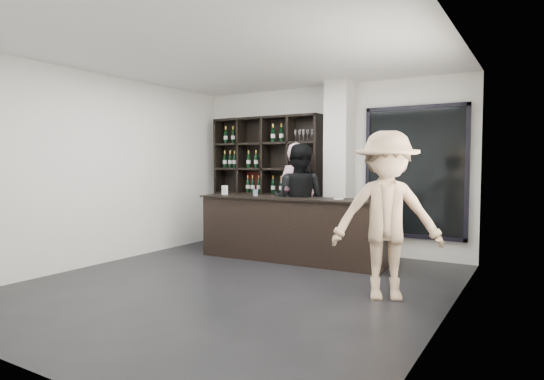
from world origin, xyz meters
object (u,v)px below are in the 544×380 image
Objects in this scene: taster_pink at (297,198)px; taster_black at (298,201)px; wine_shelf at (266,182)px; tasting_counter at (291,229)px; customer at (387,216)px.

taster_black is at bearing 123.64° from taster_pink.
taster_pink is at bearing -24.11° from wine_shelf.
wine_shelf is 0.98m from taster_pink.
tasting_counter is 2.28m from customer.
tasting_counter is at bearing -42.64° from wine_shelf.
taster_pink is 2.74m from customer.
tasting_counter is at bearing 110.67° from taster_pink.
customer is at bearing -36.27° from wine_shelf.
customer is (1.90, -1.47, 0.02)m from taster_black.
taster_pink is (0.87, -0.39, -0.26)m from wine_shelf.
taster_pink reaches higher than taster_black.
wine_shelf reaches higher than customer.
taster_pink reaches higher than tasting_counter.
taster_black is at bearing -33.40° from wine_shelf.
wine_shelf is 0.78× the size of tasting_counter.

